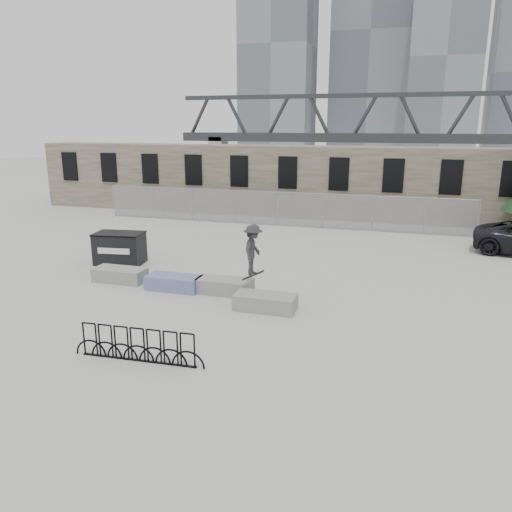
{
  "coord_description": "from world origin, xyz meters",
  "views": [
    {
      "loc": [
        7.23,
        -15.73,
        5.87
      ],
      "look_at": [
        2.25,
        0.71,
        1.3
      ],
      "focal_mm": 35.0,
      "sensor_mm": 36.0,
      "label": 1
    }
  ],
  "objects": [
    {
      "name": "ground",
      "position": [
        0.0,
        0.0,
        0.0
      ],
      "size": [
        120.0,
        120.0,
        0.0
      ],
      "primitive_type": "plane",
      "color": "#A1A09C",
      "rests_on": "ground"
    },
    {
      "name": "stone_wall",
      "position": [
        0.0,
        16.24,
        2.26
      ],
      "size": [
        36.0,
        2.58,
        4.5
      ],
      "color": "#615A47",
      "rests_on": "ground"
    },
    {
      "name": "chainlink_fence",
      "position": [
        -0.0,
        12.5,
        1.04
      ],
      "size": [
        22.06,
        0.06,
        2.02
      ],
      "color": "gray",
      "rests_on": "ground"
    },
    {
      "name": "planter_far_left",
      "position": [
        -3.07,
        0.26,
        0.28
      ],
      "size": [
        2.0,
        0.9,
        0.52
      ],
      "color": "gray",
      "rests_on": "ground"
    },
    {
      "name": "planter_center_left",
      "position": [
        -0.66,
        -0.02,
        0.28
      ],
      "size": [
        2.0,
        0.9,
        0.52
      ],
      "color": "#3743A5",
      "rests_on": "ground"
    },
    {
      "name": "planter_center_right",
      "position": [
        1.24,
        0.14,
        0.28
      ],
      "size": [
        2.0,
        0.9,
        0.52
      ],
      "color": "gray",
      "rests_on": "ground"
    },
    {
      "name": "planter_offset",
      "position": [
        3.1,
        -1.05,
        0.28
      ],
      "size": [
        2.0,
        0.9,
        0.52
      ],
      "color": "gray",
      "rests_on": "ground"
    },
    {
      "name": "dumpster",
      "position": [
        -4.44,
        2.51,
        0.68
      ],
      "size": [
        2.21,
        1.52,
        1.36
      ],
      "rotation": [
        0.0,
        0.0,
        0.14
      ],
      "color": "black",
      "rests_on": "ground"
    },
    {
      "name": "bike_rack",
      "position": [
        0.99,
        -5.48,
        0.44
      ],
      "size": [
        3.59,
        0.23,
        0.9
      ],
      "rotation": [
        0.0,
        0.0,
        0.05
      ],
      "color": "black",
      "rests_on": "ground"
    },
    {
      "name": "skyline_towers",
      "position": [
        -1.01,
        93.81,
        20.79
      ],
      "size": [
        58.0,
        28.0,
        48.0
      ],
      "color": "slate",
      "rests_on": "ground"
    },
    {
      "name": "truss_bridge",
      "position": [
        10.0,
        55.0,
        4.13
      ],
      "size": [
        70.0,
        3.0,
        9.8
      ],
      "color": "#2D3033",
      "rests_on": "ground"
    },
    {
      "name": "skateboarder",
      "position": [
        2.45,
        -0.29,
        1.78
      ],
      "size": [
        0.76,
        1.12,
        1.94
      ],
      "rotation": [
        0.0,
        0.0,
        1.59
      ],
      "color": "#2C2C2F",
      "rests_on": "ground"
    }
  ]
}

